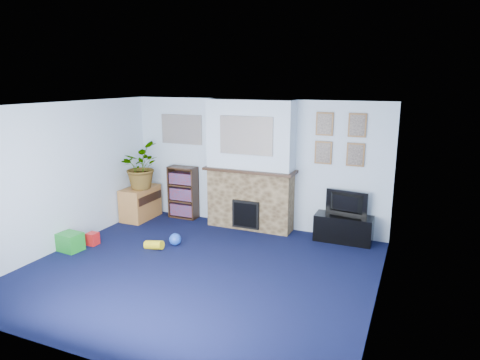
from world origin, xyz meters
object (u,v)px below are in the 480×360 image
at_px(television, 345,204).
at_px(sideboard, 140,202).
at_px(tv_stand, 343,229).
at_px(bookshelf, 183,193).

height_order(television, sideboard, television).
relative_size(television, sideboard, 0.88).
xyz_separation_m(tv_stand, television, (-0.00, 0.02, 0.45)).
xyz_separation_m(television, sideboard, (-3.99, -0.35, -0.32)).
height_order(tv_stand, television, television).
height_order(bookshelf, sideboard, bookshelf).
bearing_deg(bookshelf, television, -1.00).
height_order(tv_stand, sideboard, sideboard).
distance_m(television, bookshelf, 3.23).
xyz_separation_m(tv_stand, bookshelf, (-3.23, 0.08, 0.28)).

